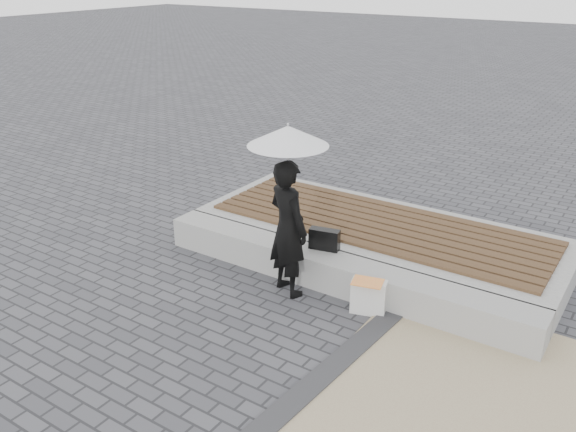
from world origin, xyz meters
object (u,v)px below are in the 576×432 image
(woman, at_px, (288,228))
(parasol, at_px, (288,136))
(handbag, at_px, (324,239))
(seating_ledge, at_px, (336,273))
(canvas_tote, at_px, (369,297))

(woman, distance_m, parasol, 1.12)
(handbag, bearing_deg, seating_ledge, -41.18)
(handbag, height_order, canvas_tote, handbag)
(parasol, height_order, canvas_tote, parasol)
(canvas_tote, bearing_deg, parasol, 169.89)
(handbag, xyz_separation_m, canvas_tote, (0.86, -0.45, -0.33))
(seating_ledge, relative_size, woman, 2.97)
(woman, relative_size, parasol, 1.43)
(seating_ledge, height_order, woman, woman)
(seating_ledge, distance_m, woman, 0.88)
(canvas_tote, bearing_deg, seating_ledge, 137.66)
(seating_ledge, xyz_separation_m, parasol, (-0.44, -0.41, 1.77))
(seating_ledge, distance_m, canvas_tote, 0.69)
(woman, xyz_separation_m, canvas_tote, (1.05, 0.09, -0.63))
(seating_ledge, bearing_deg, canvas_tote, -27.26)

